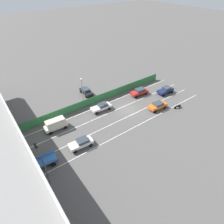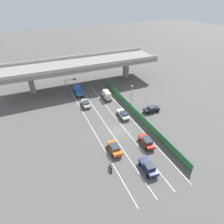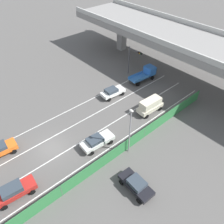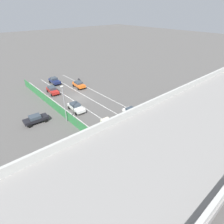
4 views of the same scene
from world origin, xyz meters
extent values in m
plane|color=#565451|center=(0.00, 0.00, 0.00)|extent=(300.00, 300.00, 0.00)
cube|color=silver|center=(-5.19, 4.15, 0.00)|extent=(0.14, 44.29, 0.01)
cube|color=silver|center=(-1.73, 4.15, 0.00)|extent=(0.14, 44.29, 0.01)
cube|color=silver|center=(1.73, 4.15, 0.00)|extent=(0.14, 44.29, 0.01)
cube|color=silver|center=(5.19, 4.15, 0.00)|extent=(0.14, 44.29, 0.01)
cube|color=#B2B2AD|center=(0.00, 22.67, 8.21)|extent=(50.97, 0.30, 0.90)
cube|color=#2D753D|center=(6.89, 4.15, 0.95)|extent=(0.06, 40.29, 1.90)
cylinder|color=#4C514C|center=(6.89, -16.00, 0.95)|extent=(0.10, 0.10, 1.90)
cylinder|color=#4C514C|center=(6.89, -2.57, 0.95)|extent=(0.10, 0.10, 1.90)
cylinder|color=#4C514C|center=(6.89, 10.86, 0.95)|extent=(0.10, 0.10, 1.90)
cylinder|color=#4C514C|center=(6.89, 24.29, 0.95)|extent=(0.10, 0.10, 1.90)
cube|color=beige|center=(3.60, 15.75, 0.82)|extent=(1.95, 4.50, 0.68)
cube|color=beige|center=(3.60, 15.75, 1.73)|extent=(1.70, 3.70, 1.14)
cylinder|color=black|center=(2.78, 17.29, 0.32)|extent=(0.25, 0.65, 0.64)
cylinder|color=black|center=(4.54, 17.22, 0.32)|extent=(0.25, 0.65, 0.64)
cylinder|color=black|center=(2.65, 14.28, 0.32)|extent=(0.25, 0.65, 0.64)
cylinder|color=black|center=(4.41, 14.21, 0.32)|extent=(0.25, 0.65, 0.64)
cube|color=silver|center=(3.70, 5.04, 0.77)|extent=(2.09, 4.73, 0.57)
cube|color=#333D47|center=(3.68, 4.63, 1.30)|extent=(1.72, 2.17, 0.49)
cylinder|color=black|center=(2.90, 6.67, 0.32)|extent=(0.26, 0.65, 0.64)
cylinder|color=black|center=(4.70, 6.55, 0.32)|extent=(0.26, 0.65, 0.64)
cylinder|color=black|center=(2.70, 3.53, 0.32)|extent=(0.26, 0.65, 0.64)
cylinder|color=black|center=(4.51, 3.41, 0.32)|extent=(0.26, 0.65, 0.64)
cube|color=red|center=(3.49, -6.38, 0.79)|extent=(2.18, 4.66, 0.63)
cube|color=#333D47|center=(3.47, -6.62, 1.41)|extent=(1.76, 2.38, 0.60)
cylinder|color=black|center=(2.76, -4.77, 0.32)|extent=(0.28, 0.66, 0.64)
cylinder|color=black|center=(4.51, -4.94, 0.32)|extent=(0.28, 0.66, 0.64)
cylinder|color=black|center=(2.47, -7.82, 0.32)|extent=(0.28, 0.66, 0.64)
cylinder|color=black|center=(4.22, -7.99, 0.32)|extent=(0.28, 0.66, 0.64)
cube|color=navy|center=(0.13, -12.29, 0.80)|extent=(2.06, 4.46, 0.65)
cube|color=#333D47|center=(0.11, -12.64, 1.41)|extent=(1.70, 1.89, 0.57)
cylinder|color=black|center=(-0.70, -10.76, 0.32)|extent=(0.25, 0.65, 0.64)
cylinder|color=black|center=(1.12, -10.86, 0.32)|extent=(0.25, 0.65, 0.64)
cylinder|color=black|center=(-0.87, -13.72, 0.32)|extent=(0.25, 0.65, 0.64)
cylinder|color=black|center=(0.96, -13.82, 0.32)|extent=(0.25, 0.65, 0.64)
cube|color=white|center=(-3.46, 14.16, 0.76)|extent=(2.14, 4.42, 0.57)
cube|color=#333D47|center=(-3.49, 13.81, 1.30)|extent=(1.75, 2.15, 0.51)
cylinder|color=black|center=(-4.25, 15.69, 0.32)|extent=(0.27, 0.66, 0.64)
cylinder|color=black|center=(-2.44, 15.55, 0.32)|extent=(0.27, 0.66, 0.64)
cylinder|color=black|center=(-4.48, 12.78, 0.32)|extent=(0.27, 0.66, 0.64)
cylinder|color=black|center=(-2.68, 12.64, 0.32)|extent=(0.27, 0.66, 0.64)
cube|color=orange|center=(-3.47, -5.49, 0.81)|extent=(2.16, 4.45, 0.66)
cube|color=#333D47|center=(-3.48, -5.58, 1.37)|extent=(1.77, 2.26, 0.46)
cylinder|color=black|center=(-4.25, -3.95, 0.32)|extent=(0.27, 0.66, 0.64)
cylinder|color=black|center=(-2.45, -4.10, 0.32)|extent=(0.27, 0.66, 0.64)
cylinder|color=black|center=(-4.50, -6.87, 0.32)|extent=(0.27, 0.66, 0.64)
cylinder|color=black|center=(-2.69, -7.02, 0.32)|extent=(0.27, 0.66, 0.64)
cube|color=black|center=(-3.49, 21.58, 0.73)|extent=(1.96, 5.56, 0.25)
cube|color=blue|center=(-3.35, 23.49, 1.63)|extent=(2.05, 1.78, 1.55)
cube|color=#3875BC|center=(-3.56, 20.69, 0.90)|extent=(2.20, 3.81, 0.10)
cube|color=#3875BC|center=(-4.48, 20.76, 1.15)|extent=(0.36, 3.67, 0.50)
cube|color=#3875BC|center=(-2.64, 20.62, 1.15)|extent=(0.36, 3.67, 0.50)
cylinder|color=black|center=(-4.31, 23.51, 0.40)|extent=(0.32, 0.82, 0.80)
cylinder|color=black|center=(-2.39, 23.36, 0.40)|extent=(0.32, 0.82, 0.80)
cylinder|color=black|center=(-4.60, 19.81, 0.40)|extent=(0.32, 0.82, 0.80)
cylinder|color=black|center=(-2.67, 19.66, 0.40)|extent=(0.32, 0.82, 0.80)
cylinder|color=black|center=(-5.90, -8.79, 0.30)|extent=(0.21, 0.61, 0.60)
cylinder|color=black|center=(-6.15, -10.11, 0.30)|extent=(0.21, 0.61, 0.60)
cube|color=black|center=(-6.02, -9.45, 0.58)|extent=(0.45, 0.95, 0.36)
cylinder|color=#B2B2B2|center=(-5.92, -8.89, 0.92)|extent=(0.60, 0.14, 0.03)
cube|color=black|center=(11.71, 4.15, 0.76)|extent=(4.39, 1.97, 0.55)
cube|color=#333D47|center=(11.81, 4.14, 1.30)|extent=(2.00, 1.65, 0.53)
cylinder|color=black|center=(10.20, 3.32, 0.32)|extent=(0.65, 0.25, 0.64)
cylinder|color=black|center=(10.28, 5.10, 0.32)|extent=(0.65, 0.25, 0.64)
cylinder|color=black|center=(13.13, 3.19, 0.32)|extent=(0.65, 0.25, 0.64)
cylinder|color=black|center=(13.21, 4.97, 0.32)|extent=(0.65, 0.25, 0.64)
cylinder|color=#47474C|center=(-7.15, 21.51, 2.85)|extent=(0.18, 0.18, 5.70)
cylinder|color=#47474C|center=(-5.61, 21.47, 5.40)|extent=(3.09, 0.20, 0.12)
cube|color=black|center=(-4.37, 21.44, 5.40)|extent=(0.97, 0.30, 0.32)
sphere|color=#390706|center=(-4.67, 21.29, 5.40)|extent=(0.20, 0.20, 0.20)
sphere|color=#EFA319|center=(-4.37, 21.28, 5.40)|extent=(0.20, 0.20, 0.20)
sphere|color=black|center=(-4.07, 21.27, 5.40)|extent=(0.20, 0.20, 0.20)
cylinder|color=gray|center=(7.24, 7.42, 3.42)|extent=(0.16, 0.16, 6.84)
ellipsoid|color=silver|center=(7.24, 7.42, 7.02)|extent=(0.60, 0.36, 0.28)
cone|color=orange|center=(6.28, 2.01, 0.31)|extent=(0.36, 0.36, 0.62)
cube|color=black|center=(6.28, 2.01, 0.01)|extent=(0.47, 0.47, 0.03)
camera|label=1|loc=(-26.09, 24.11, 25.28)|focal=30.85mm
camera|label=2|loc=(-15.38, -31.28, 27.79)|focal=30.67mm
camera|label=3|loc=(20.50, -7.20, 23.45)|focal=36.27mm
camera|label=4|loc=(19.95, 35.16, 18.75)|focal=29.73mm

